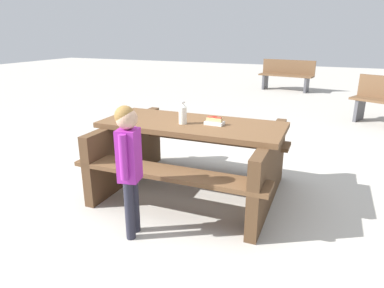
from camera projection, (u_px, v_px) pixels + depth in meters
The scene contains 6 objects.
ground_plane at pixel (192, 191), 3.60m from camera, with size 30.00×30.00×0.00m, color #B7B2A8.
picnic_table at pixel (192, 151), 3.46m from camera, with size 1.82×1.43×0.75m.
soda_bottle at pixel (183, 113), 3.29m from camera, with size 0.08×0.08×0.23m.
hotdog_tray at pixel (214, 121), 3.28m from camera, with size 0.18×0.12×0.08m.
child_in_coat at pixel (129, 156), 2.62m from camera, with size 0.18×0.27×1.09m.
park_bench_mid at pixel (287, 74), 9.69m from camera, with size 1.54×0.63×0.85m.
Camera 1 is at (1.28, -3.00, 1.60)m, focal length 31.85 mm.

